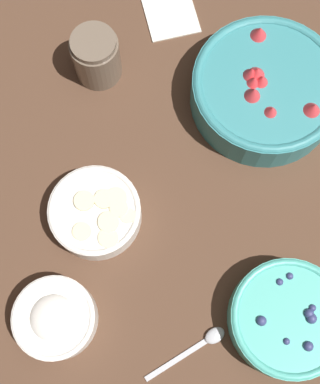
% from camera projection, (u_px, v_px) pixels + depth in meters
% --- Properties ---
extents(ground_plane, '(4.00, 4.00, 0.00)m').
position_uv_depth(ground_plane, '(175.00, 166.00, 0.89)').
color(ground_plane, '#4C3323').
extents(bowl_strawberries, '(0.25, 0.25, 0.09)m').
position_uv_depth(bowl_strawberries, '(266.00, 89.00, 0.88)').
color(bowl_strawberries, teal).
rests_on(bowl_strawberries, ground_plane).
extents(bowl_blueberries, '(0.17, 0.17, 0.06)m').
position_uv_depth(bowl_blueberries, '(288.00, 319.00, 0.79)').
color(bowl_blueberries, '#47AD9E').
rests_on(bowl_blueberries, ground_plane).
extents(bowl_bananas, '(0.14, 0.14, 0.05)m').
position_uv_depth(bowl_bananas, '(96.00, 212.00, 0.84)').
color(bowl_bananas, silver).
rests_on(bowl_bananas, ground_plane).
extents(bowl_cream, '(0.12, 0.12, 0.06)m').
position_uv_depth(bowl_cream, '(55.00, 318.00, 0.79)').
color(bowl_cream, white).
rests_on(bowl_cream, ground_plane).
extents(jar_chocolate, '(0.08, 0.08, 0.09)m').
position_uv_depth(jar_chocolate, '(96.00, 58.00, 0.89)').
color(jar_chocolate, brown).
rests_on(jar_chocolate, ground_plane).
extents(napkin, '(0.15, 0.13, 0.01)m').
position_uv_depth(napkin, '(168.00, 6.00, 0.97)').
color(napkin, silver).
rests_on(napkin, ground_plane).
extents(spoon, '(0.10, 0.12, 0.01)m').
position_uv_depth(spoon, '(200.00, 345.00, 0.81)').
color(spoon, '#B2B2B7').
rests_on(spoon, ground_plane).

